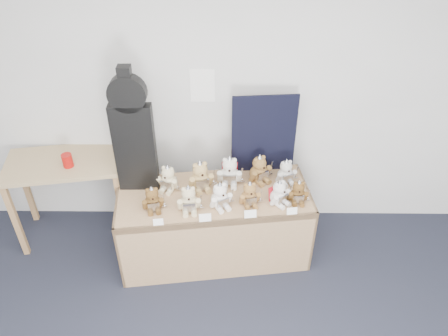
{
  "coord_description": "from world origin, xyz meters",
  "views": [
    {
      "loc": [
        0.15,
        -0.91,
        3.05
      ],
      "look_at": [
        0.12,
        1.86,
        1.03
      ],
      "focal_mm": 35.0,
      "sensor_mm": 36.0,
      "label": 1
    }
  ],
  "objects_px": {
    "teddy_front_right": "(250,195)",
    "teddy_back_centre_right": "(230,172)",
    "teddy_front_centre": "(220,196)",
    "teddy_front_far_left": "(153,200)",
    "teddy_front_left": "(189,200)",
    "display_table": "(215,212)",
    "teddy_back_left": "(168,179)",
    "teddy_back_centre_left": "(201,177)",
    "teddy_back_end": "(286,172)",
    "guitar_case": "(133,133)",
    "teddy_back_right": "(260,170)",
    "red_cup": "(67,160)",
    "teddy_front_far_right": "(279,194)",
    "side_table": "(66,173)",
    "teddy_front_end": "(298,193)"
  },
  "relations": [
    {
      "from": "teddy_back_end",
      "to": "teddy_front_far_left",
      "type": "bearing_deg",
      "value": 179.46
    },
    {
      "from": "guitar_case",
      "to": "teddy_back_end",
      "type": "distance_m",
      "value": 1.34
    },
    {
      "from": "guitar_case",
      "to": "teddy_back_centre_right",
      "type": "distance_m",
      "value": 0.89
    },
    {
      "from": "teddy_front_centre",
      "to": "teddy_back_centre_right",
      "type": "height_order",
      "value": "teddy_back_centre_right"
    },
    {
      "from": "teddy_back_centre_left",
      "to": "teddy_front_far_left",
      "type": "bearing_deg",
      "value": -161.49
    },
    {
      "from": "teddy_front_centre",
      "to": "teddy_front_far_right",
      "type": "height_order",
      "value": "teddy_front_centre"
    },
    {
      "from": "display_table",
      "to": "teddy_back_centre_left",
      "type": "height_order",
      "value": "teddy_back_centre_left"
    },
    {
      "from": "red_cup",
      "to": "teddy_back_end",
      "type": "height_order",
      "value": "red_cup"
    },
    {
      "from": "teddy_front_left",
      "to": "teddy_back_centre_right",
      "type": "bearing_deg",
      "value": 40.9
    },
    {
      "from": "display_table",
      "to": "teddy_back_left",
      "type": "distance_m",
      "value": 0.49
    },
    {
      "from": "teddy_front_left",
      "to": "teddy_front_far_right",
      "type": "distance_m",
      "value": 0.74
    },
    {
      "from": "guitar_case",
      "to": "teddy_front_centre",
      "type": "distance_m",
      "value": 0.87
    },
    {
      "from": "teddy_front_centre",
      "to": "teddy_front_right",
      "type": "xyz_separation_m",
      "value": [
        0.24,
        0.03,
        -0.01
      ]
    },
    {
      "from": "teddy_front_centre",
      "to": "teddy_back_centre_left",
      "type": "xyz_separation_m",
      "value": [
        -0.17,
        0.24,
        0.02
      ]
    },
    {
      "from": "teddy_front_centre",
      "to": "teddy_back_end",
      "type": "height_order",
      "value": "teddy_front_centre"
    },
    {
      "from": "teddy_back_centre_left",
      "to": "teddy_front_left",
      "type": "bearing_deg",
      "value": -123.93
    },
    {
      "from": "teddy_front_end",
      "to": "teddy_back_end",
      "type": "bearing_deg",
      "value": 105.66
    },
    {
      "from": "teddy_front_left",
      "to": "teddy_back_end",
      "type": "bearing_deg",
      "value": 18.18
    },
    {
      "from": "teddy_back_right",
      "to": "teddy_front_left",
      "type": "bearing_deg",
      "value": -178.89
    },
    {
      "from": "teddy_back_centre_right",
      "to": "teddy_back_centre_left",
      "type": "bearing_deg",
      "value": -162.42
    },
    {
      "from": "teddy_front_right",
      "to": "teddy_back_centre_right",
      "type": "xyz_separation_m",
      "value": [
        -0.16,
        0.28,
        0.02
      ]
    },
    {
      "from": "teddy_back_centre_left",
      "to": "teddy_back_right",
      "type": "xyz_separation_m",
      "value": [
        0.51,
        0.11,
        -0.01
      ]
    },
    {
      "from": "side_table",
      "to": "teddy_front_far_right",
      "type": "xyz_separation_m",
      "value": [
        1.88,
        -0.38,
        0.08
      ]
    },
    {
      "from": "teddy_front_far_left",
      "to": "teddy_back_centre_right",
      "type": "xyz_separation_m",
      "value": [
        0.62,
        0.35,
        0.02
      ]
    },
    {
      "from": "teddy_front_far_right",
      "to": "teddy_front_end",
      "type": "xyz_separation_m",
      "value": [
        0.16,
        0.02,
        -0.01
      ]
    },
    {
      "from": "teddy_front_far_left",
      "to": "teddy_front_left",
      "type": "distance_m",
      "value": 0.29
    },
    {
      "from": "teddy_front_right",
      "to": "teddy_front_far_right",
      "type": "distance_m",
      "value": 0.24
    },
    {
      "from": "teddy_front_left",
      "to": "teddy_back_centre_left",
      "type": "relative_size",
      "value": 0.88
    },
    {
      "from": "guitar_case",
      "to": "teddy_front_right",
      "type": "bearing_deg",
      "value": -14.3
    },
    {
      "from": "display_table",
      "to": "teddy_back_centre_right",
      "type": "height_order",
      "value": "teddy_back_centre_right"
    },
    {
      "from": "teddy_front_right",
      "to": "teddy_back_left",
      "type": "relative_size",
      "value": 0.93
    },
    {
      "from": "teddy_back_centre_left",
      "to": "teddy_back_end",
      "type": "height_order",
      "value": "teddy_back_centre_left"
    },
    {
      "from": "guitar_case",
      "to": "teddy_back_left",
      "type": "height_order",
      "value": "guitar_case"
    },
    {
      "from": "teddy_front_far_right",
      "to": "teddy_back_centre_right",
      "type": "height_order",
      "value": "teddy_back_centre_right"
    },
    {
      "from": "display_table",
      "to": "teddy_front_far_right",
      "type": "xyz_separation_m",
      "value": [
        0.53,
        -0.04,
        0.25
      ]
    },
    {
      "from": "teddy_front_centre",
      "to": "teddy_back_centre_right",
      "type": "xyz_separation_m",
      "value": [
        0.08,
        0.31,
        0.02
      ]
    },
    {
      "from": "teddy_front_right",
      "to": "teddy_back_centre_right",
      "type": "relative_size",
      "value": 0.81
    },
    {
      "from": "teddy_front_centre",
      "to": "teddy_back_end",
      "type": "xyz_separation_m",
      "value": [
        0.57,
        0.34,
        -0.0
      ]
    },
    {
      "from": "teddy_front_far_left",
      "to": "teddy_back_end",
      "type": "bearing_deg",
      "value": 4.79
    },
    {
      "from": "side_table",
      "to": "teddy_back_centre_left",
      "type": "distance_m",
      "value": 1.25
    },
    {
      "from": "red_cup",
      "to": "teddy_back_end",
      "type": "bearing_deg",
      "value": -0.28
    },
    {
      "from": "display_table",
      "to": "teddy_front_centre",
      "type": "height_order",
      "value": "teddy_front_centre"
    },
    {
      "from": "teddy_front_centre",
      "to": "teddy_back_left",
      "type": "distance_m",
      "value": 0.5
    },
    {
      "from": "side_table",
      "to": "teddy_front_right",
      "type": "xyz_separation_m",
      "value": [
        1.64,
        -0.39,
        0.08
      ]
    },
    {
      "from": "red_cup",
      "to": "teddy_front_centre",
      "type": "bearing_deg",
      "value": -14.66
    },
    {
      "from": "teddy_back_right",
      "to": "teddy_front_centre",
      "type": "bearing_deg",
      "value": -166.79
    },
    {
      "from": "teddy_front_right",
      "to": "teddy_front_left",
      "type": "bearing_deg",
      "value": 176.87
    },
    {
      "from": "guitar_case",
      "to": "teddy_back_centre_right",
      "type": "height_order",
      "value": "guitar_case"
    },
    {
      "from": "side_table",
      "to": "teddy_back_centre_right",
      "type": "relative_size",
      "value": 3.62
    },
    {
      "from": "side_table",
      "to": "teddy_back_end",
      "type": "xyz_separation_m",
      "value": [
        1.97,
        -0.09,
        0.08
      ]
    }
  ]
}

